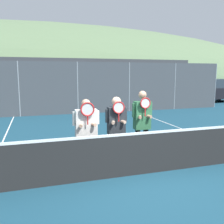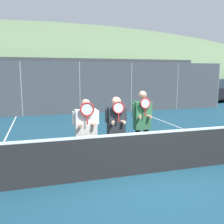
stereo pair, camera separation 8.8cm
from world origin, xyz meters
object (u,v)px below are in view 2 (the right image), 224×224
(player_leftmost, at_px, (86,128))
(player_center_right, at_px, (142,122))
(car_far_left, at_px, (5,96))
(car_center, at_px, (158,92))
(player_center_left, at_px, (116,126))
(car_right_of_center, at_px, (217,90))
(car_left_of_center, at_px, (89,94))

(player_leftmost, distance_m, player_center_right, 1.46)
(car_far_left, xyz_separation_m, car_center, (10.63, 0.18, 0.01))
(player_center_left, bearing_deg, car_right_of_center, 42.87)
(player_center_right, bearing_deg, car_far_left, 112.14)
(player_center_right, xyz_separation_m, car_right_of_center, (11.30, 11.08, -0.15))
(player_center_left, xyz_separation_m, player_center_right, (0.71, 0.07, 0.05))
(player_center_left, bearing_deg, car_center, 58.64)
(player_leftmost, distance_m, car_right_of_center, 16.96)
(player_center_left, height_order, car_center, car_center)
(car_right_of_center, bearing_deg, player_center_right, -135.57)
(car_far_left, xyz_separation_m, car_left_of_center, (5.33, -0.10, -0.04))
(car_center, bearing_deg, car_far_left, -179.03)
(player_center_left, bearing_deg, car_far_left, 108.78)
(car_center, bearing_deg, player_leftmost, -124.00)
(player_leftmost, relative_size, car_far_left, 0.38)
(car_left_of_center, xyz_separation_m, car_right_of_center, (10.45, 0.17, 0.05))
(player_center_left, height_order, car_left_of_center, player_center_left)
(car_left_of_center, bearing_deg, car_far_left, 178.92)
(player_leftmost, height_order, player_center_right, player_center_right)
(car_far_left, relative_size, car_left_of_center, 1.03)
(player_center_left, xyz_separation_m, car_center, (6.86, 11.26, -0.10))
(car_left_of_center, xyz_separation_m, car_center, (5.30, 0.28, 0.05))
(car_far_left, relative_size, car_center, 1.01)
(player_center_right, relative_size, car_far_left, 0.41)
(player_leftmost, distance_m, car_left_of_center, 11.24)
(player_center_right, distance_m, car_left_of_center, 10.95)
(player_leftmost, bearing_deg, player_center_left, 1.61)
(car_left_of_center, bearing_deg, player_center_right, -94.47)
(car_far_left, distance_m, car_right_of_center, 15.78)
(player_center_left, distance_m, car_center, 13.19)
(player_center_left, xyz_separation_m, car_far_left, (-3.77, 11.08, -0.11))
(player_leftmost, xyz_separation_m, player_center_right, (1.46, 0.09, 0.06))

